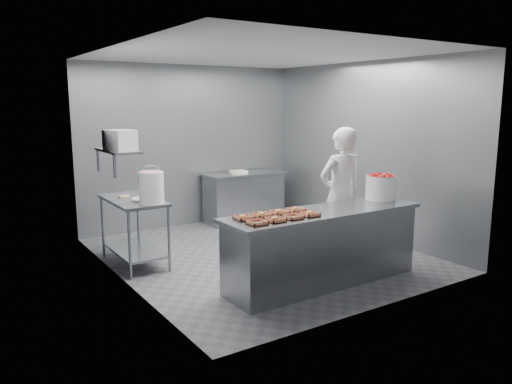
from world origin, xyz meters
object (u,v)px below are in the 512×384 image
at_px(service_counter, 323,247).
at_px(tray_2, 293,217).
at_px(tray_3, 310,214).
at_px(glaze_bucket, 151,187).
at_px(tray_6, 279,212).
at_px(strawberry_tub, 381,186).
at_px(worker, 340,194).
at_px(tray_7, 295,210).
at_px(tray_4, 243,217).
at_px(appliance, 120,140).
at_px(tray_0, 257,223).
at_px(back_counter, 244,197).
at_px(tray_5, 261,215).
at_px(prep_table, 134,221).
at_px(tray_1, 275,219).

bearing_deg(service_counter, tray_2, -166.69).
relative_size(tray_3, glaze_bucket, 0.38).
relative_size(tray_6, strawberry_tub, 0.48).
bearing_deg(worker, tray_7, 26.51).
bearing_deg(tray_7, tray_3, -90.00).
distance_m(service_counter, tray_4, 1.15).
height_order(tray_6, appliance, appliance).
bearing_deg(tray_6, strawberry_tub, -0.60).
bearing_deg(tray_7, tray_0, -159.63).
xyz_separation_m(tray_3, tray_7, (0.00, 0.27, 0.00)).
bearing_deg(tray_0, tray_6, 29.16).
xyz_separation_m(tray_4, tray_7, (0.72, 0.00, 0.00)).
distance_m(back_counter, tray_4, 3.70).
distance_m(service_counter, tray_5, 0.94).
height_order(tray_0, tray_2, same).
distance_m(service_counter, tray_3, 0.59).
bearing_deg(prep_table, back_counter, 27.01).
relative_size(prep_table, strawberry_tub, 3.04).
height_order(back_counter, tray_4, tray_4).
height_order(prep_table, tray_2, tray_2).
height_order(tray_4, appliance, appliance).
height_order(tray_5, strawberry_tub, strawberry_tub).
relative_size(worker, strawberry_tub, 4.66).
bearing_deg(tray_6, appliance, 126.37).
distance_m(tray_7, glaze_bucket, 1.87).
xyz_separation_m(tray_2, glaze_bucket, (-0.98, 1.67, 0.19)).
bearing_deg(tray_4, appliance, 114.45).
distance_m(tray_4, tray_7, 0.72).
distance_m(prep_table, tray_0, 2.19).
distance_m(service_counter, prep_table, 2.56).
xyz_separation_m(tray_2, tray_3, (0.24, -0.00, 0.00)).
bearing_deg(tray_4, tray_6, 0.00).
bearing_deg(appliance, tray_3, -70.12).
relative_size(service_counter, tray_6, 13.88).
distance_m(service_counter, tray_2, 0.74).
relative_size(prep_table, back_counter, 0.80).
xyz_separation_m(tray_1, strawberry_tub, (1.89, 0.25, 0.15)).
bearing_deg(prep_table, glaze_bucket, -75.82).
distance_m(tray_6, appliance, 2.25).
distance_m(tray_5, tray_6, 0.24).
xyz_separation_m(service_counter, tray_4, (-1.05, 0.13, 0.47)).
xyz_separation_m(glaze_bucket, appliance, (-0.27, 0.30, 0.58)).
bearing_deg(tray_7, back_counter, 68.54).
xyz_separation_m(tray_6, glaze_bucket, (-0.98, 1.40, 0.19)).
height_order(tray_3, appliance, appliance).
distance_m(service_counter, tray_7, 0.59).
height_order(tray_3, worker, worker).
height_order(tray_4, tray_5, same).
distance_m(service_counter, strawberry_tub, 1.25).
bearing_deg(tray_4, tray_3, -20.29).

